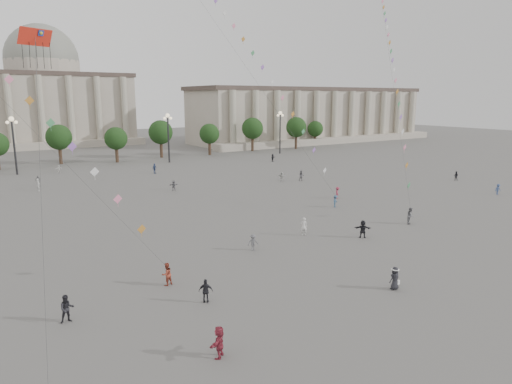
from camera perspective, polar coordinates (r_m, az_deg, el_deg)
ground at (r=36.12m, az=10.20°, el=-11.25°), size 360.00×360.00×0.00m
hall_east at (r=153.48m, az=6.96°, el=9.56°), size 84.00×26.22×17.20m
hall_central at (r=155.01m, az=-24.78°, el=10.75°), size 48.30×34.30×35.50m
tree_row at (r=104.99m, az=-20.21°, el=6.31°), size 137.12×5.12×8.00m
lamp_post_mid_west at (r=94.65m, az=-28.10°, el=6.33°), size 2.00×0.90×10.65m
lamp_post_mid_east at (r=101.68m, az=-10.93°, el=7.77°), size 2.00×0.90×10.65m
lamp_post_far_east at (r=116.28m, az=3.04°, el=8.43°), size 2.00×0.90×10.65m
person_crowd_0 at (r=87.73m, az=-12.57°, el=2.89°), size 1.20×0.99×1.91m
person_crowd_3 at (r=47.63m, az=13.21°, el=-4.53°), size 1.64×1.51×1.83m
person_crowd_4 at (r=94.21m, az=-23.43°, el=2.68°), size 1.47×1.03×1.53m
person_crowd_6 at (r=42.63m, az=-0.36°, el=-6.31°), size 1.15×0.86×1.57m
person_crowd_7 at (r=77.87m, az=3.22°, el=1.96°), size 1.51×1.29×1.63m
person_crowd_8 at (r=65.37m, az=10.15°, el=-0.08°), size 1.11×1.22×1.64m
person_crowd_9 at (r=101.78m, az=2.10°, el=4.29°), size 1.62×1.18×1.70m
person_crowd_10 at (r=77.07m, az=-25.56°, el=0.83°), size 0.48×0.72×1.93m
person_crowd_12 at (r=71.10m, az=-10.25°, el=0.82°), size 1.49×0.74×1.54m
person_crowd_13 at (r=47.41m, az=5.98°, el=-4.30°), size 0.83×0.73×1.91m
person_crowd_14 at (r=75.78m, az=28.00°, el=0.31°), size 1.14×0.84×1.58m
person_crowd_15 at (r=85.67m, az=23.71°, el=1.87°), size 0.91×0.97×1.59m
person_crowd_16 at (r=81.31m, az=-25.60°, el=1.25°), size 1.04×0.65×1.66m
person_crowd_18 at (r=32.03m, az=-22.57°, el=-13.32°), size 0.92×0.73×1.83m
person_crowd_19 at (r=78.31m, az=5.70°, el=2.04°), size 1.12×1.08×1.81m
tourist_1 at (r=32.47m, az=-6.28°, el=-12.20°), size 1.07×0.90×1.71m
tourist_2 at (r=26.28m, az=-4.63°, el=-18.16°), size 1.61×1.53×1.81m
kite_flyer_0 at (r=35.69m, az=-11.10°, el=-10.03°), size 1.01×0.88×1.78m
kite_flyer_1 at (r=60.11m, az=9.89°, el=-1.14°), size 1.18×1.00×1.58m
kite_flyer_2 at (r=54.25m, az=18.74°, el=-2.82°), size 1.16×1.08×1.90m
hat_person at (r=35.84m, az=16.97°, el=-10.22°), size 0.86×0.60×1.74m
dragon_kite at (r=32.83m, az=-25.78°, el=15.58°), size 2.45×7.41×21.08m
kite_train_east at (r=77.39m, az=16.43°, el=16.56°), size 30.56×34.34×59.06m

